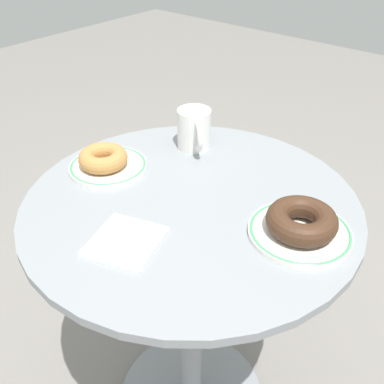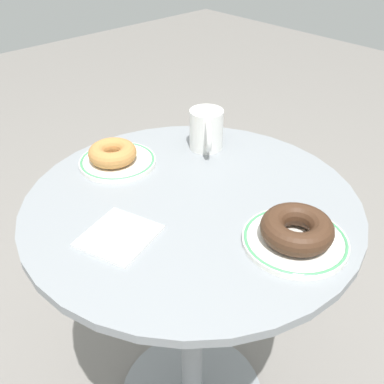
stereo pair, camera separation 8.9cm
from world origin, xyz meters
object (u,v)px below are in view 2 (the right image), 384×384
(cafe_table, at_px, (192,286))
(donut_chocolate, at_px, (297,229))
(donut_old_fashioned, at_px, (112,153))
(coffee_mug, at_px, (206,130))
(plate_right, at_px, (295,240))
(paper_napkin, at_px, (119,236))
(plate_left, at_px, (118,161))

(cafe_table, xyz_separation_m, donut_chocolate, (0.22, 0.04, 0.28))
(donut_old_fashioned, relative_size, coffee_mug, 1.01)
(donut_old_fashioned, bearing_deg, cafe_table, 8.60)
(plate_right, bearing_deg, paper_napkin, -136.00)
(donut_chocolate, bearing_deg, cafe_table, -168.83)
(donut_old_fashioned, xyz_separation_m, donut_chocolate, (0.45, 0.08, 0.00))
(donut_chocolate, bearing_deg, coffee_mug, 159.88)
(donut_old_fashioned, height_order, paper_napkin, donut_old_fashioned)
(plate_right, bearing_deg, plate_left, -171.22)
(donut_chocolate, bearing_deg, paper_napkin, -136.00)
(cafe_table, relative_size, plate_right, 3.72)
(plate_left, bearing_deg, coffee_mug, 66.93)
(plate_right, relative_size, donut_old_fashioned, 1.73)
(plate_left, relative_size, coffee_mug, 1.62)
(plate_left, xyz_separation_m, donut_chocolate, (0.44, 0.07, 0.03))
(plate_right, xyz_separation_m, paper_napkin, (-0.23, -0.22, -0.00))
(cafe_table, height_order, plate_left, plate_left)
(donut_chocolate, distance_m, paper_napkin, 0.32)
(donut_chocolate, relative_size, paper_napkin, 1.04)
(donut_old_fashioned, bearing_deg, coffee_mug, 67.14)
(donut_old_fashioned, bearing_deg, paper_napkin, -32.79)
(donut_old_fashioned, bearing_deg, plate_left, 71.85)
(cafe_table, distance_m, coffee_mug, 0.37)
(coffee_mug, bearing_deg, paper_napkin, -69.45)
(donut_chocolate, distance_m, coffee_mug, 0.38)
(paper_napkin, distance_m, coffee_mug, 0.38)
(coffee_mug, bearing_deg, plate_left, -113.07)
(donut_old_fashioned, distance_m, coffee_mug, 0.23)
(plate_left, height_order, coffee_mug, coffee_mug)
(plate_right, distance_m, paper_napkin, 0.32)
(cafe_table, bearing_deg, plate_right, 11.17)
(paper_napkin, xyz_separation_m, coffee_mug, (-0.13, 0.35, 0.05))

